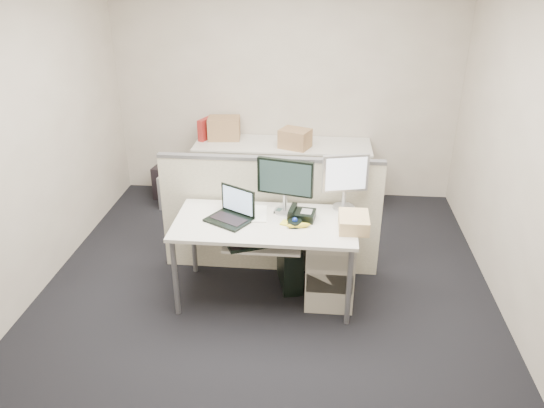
# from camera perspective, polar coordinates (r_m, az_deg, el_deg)

# --- Properties ---
(floor) EXTENTS (4.00, 4.50, 0.01)m
(floor) POSITION_cam_1_polar(r_m,az_deg,el_deg) (4.75, -0.71, -9.79)
(floor) COLOR black
(floor) RESTS_ON ground
(wall_back) EXTENTS (4.00, 0.02, 2.70)m
(wall_back) POSITION_cam_1_polar(r_m,az_deg,el_deg) (6.27, 1.44, 12.74)
(wall_back) COLOR beige
(wall_back) RESTS_ON ground
(wall_front) EXTENTS (4.00, 0.02, 2.70)m
(wall_front) POSITION_cam_1_polar(r_m,az_deg,el_deg) (2.17, -7.40, -14.86)
(wall_front) COLOR beige
(wall_front) RESTS_ON ground
(wall_left) EXTENTS (0.02, 4.50, 2.70)m
(wall_left) POSITION_cam_1_polar(r_m,az_deg,el_deg) (4.76, -25.66, 5.98)
(wall_left) COLOR beige
(wall_left) RESTS_ON ground
(wall_right) EXTENTS (0.02, 4.50, 2.70)m
(wall_right) POSITION_cam_1_polar(r_m,az_deg,el_deg) (4.39, 26.21, 4.35)
(wall_right) COLOR beige
(wall_right) RESTS_ON ground
(desk) EXTENTS (1.50, 0.75, 0.73)m
(desk) POSITION_cam_1_polar(r_m,az_deg,el_deg) (4.40, -0.76, -2.66)
(desk) COLOR silver
(desk) RESTS_ON floor
(keyboard_tray) EXTENTS (0.62, 0.32, 0.02)m
(keyboard_tray) POSITION_cam_1_polar(r_m,az_deg,el_deg) (4.26, -1.01, -4.33)
(keyboard_tray) COLOR silver
(keyboard_tray) RESTS_ON desk
(drawer_pedestal) EXTENTS (0.40, 0.55, 0.65)m
(drawer_pedestal) POSITION_cam_1_polar(r_m,az_deg,el_deg) (4.59, 6.22, -6.39)
(drawer_pedestal) COLOR #B3B099
(drawer_pedestal) RESTS_ON floor
(cubicle_partition) EXTENTS (2.00, 0.06, 1.10)m
(cubicle_partition) POSITION_cam_1_polar(r_m,az_deg,el_deg) (4.84, -0.19, -1.37)
(cubicle_partition) COLOR beige
(cubicle_partition) RESTS_ON floor
(back_counter) EXTENTS (2.00, 0.60, 0.72)m
(back_counter) POSITION_cam_1_polar(r_m,az_deg,el_deg) (6.27, 1.13, 3.23)
(back_counter) COLOR #B3B099
(back_counter) RESTS_ON floor
(monitor_main) EXTENTS (0.51, 0.29, 0.48)m
(monitor_main) POSITION_cam_1_polar(r_m,az_deg,el_deg) (4.43, 1.42, 1.92)
(monitor_main) COLOR black
(monitor_main) RESTS_ON desk
(monitor_small) EXTENTS (0.43, 0.28, 0.48)m
(monitor_small) POSITION_cam_1_polar(r_m,az_deg,el_deg) (4.54, 7.85, 2.32)
(monitor_small) COLOR #B7B7BC
(monitor_small) RESTS_ON desk
(laptop) EXTENTS (0.43, 0.40, 0.26)m
(laptop) POSITION_cam_1_polar(r_m,az_deg,el_deg) (4.33, -4.75, -0.32)
(laptop) COLOR black
(laptop) RESTS_ON desk
(trackball) EXTENTS (0.15, 0.15, 0.05)m
(trackball) POSITION_cam_1_polar(r_m,az_deg,el_deg) (4.29, 2.46, -2.08)
(trackball) COLOR black
(trackball) RESTS_ON desk
(desk_phone) EXTENTS (0.24, 0.20, 0.07)m
(desk_phone) POSITION_cam_1_polar(r_m,az_deg,el_deg) (4.40, 3.23, -1.19)
(desk_phone) COLOR black
(desk_phone) RESTS_ON desk
(paper_stack) EXTENTS (0.27, 0.33, 0.01)m
(paper_stack) POSITION_cam_1_polar(r_m,az_deg,el_deg) (4.48, -2.13, -1.05)
(paper_stack) COLOR white
(paper_stack) RESTS_ON desk
(sticky_pad) EXTENTS (0.11, 0.11, 0.01)m
(sticky_pad) POSITION_cam_1_polar(r_m,az_deg,el_deg) (4.33, 1.58, -2.05)
(sticky_pad) COLOR yellow
(sticky_pad) RESTS_ON desk
(travel_mug) EXTENTS (0.10, 0.10, 0.18)m
(travel_mug) POSITION_cam_1_polar(r_m,az_deg,el_deg) (4.57, -4.85, 0.59)
(travel_mug) COLOR black
(travel_mug) RESTS_ON desk
(banana) EXTENTS (0.20, 0.09, 0.04)m
(banana) POSITION_cam_1_polar(r_m,az_deg,el_deg) (4.27, 2.86, -2.30)
(banana) COLOR gold
(banana) RESTS_ON desk
(cellphone) EXTENTS (0.09, 0.12, 0.01)m
(cellphone) POSITION_cam_1_polar(r_m,az_deg,el_deg) (4.53, 0.76, -0.71)
(cellphone) COLOR black
(cellphone) RESTS_ON desk
(manila_folders) EXTENTS (0.24, 0.30, 0.11)m
(manila_folders) POSITION_cam_1_polar(r_m,az_deg,el_deg) (4.29, 8.78, -1.94)
(manila_folders) COLOR tan
(manila_folders) RESTS_ON desk
(keyboard) EXTENTS (0.47, 0.32, 0.02)m
(keyboard) POSITION_cam_1_polar(r_m,az_deg,el_deg) (4.22, -1.75, -4.29)
(keyboard) COLOR black
(keyboard) RESTS_ON keyboard_tray
(pc_tower_desk) EXTENTS (0.26, 0.46, 0.40)m
(pc_tower_desk) POSITION_cam_1_polar(r_m,az_deg,el_deg) (4.79, 1.92, -6.53)
(pc_tower_desk) COLOR black
(pc_tower_desk) RESTS_ON floor
(pc_tower_spare_dark) EXTENTS (0.24, 0.45, 0.40)m
(pc_tower_spare_dark) POSITION_cam_1_polar(r_m,az_deg,el_deg) (6.68, -11.34, 2.67)
(pc_tower_spare_dark) COLOR black
(pc_tower_spare_dark) RESTS_ON floor
(pc_tower_spare_silver) EXTENTS (0.24, 0.45, 0.40)m
(pc_tower_spare_silver) POSITION_cam_1_polar(r_m,az_deg,el_deg) (6.40, -10.68, 1.71)
(pc_tower_spare_silver) COLOR #B7B7BC
(pc_tower_spare_silver) RESTS_ON floor
(cardboard_box_left) EXTENTS (0.39, 0.31, 0.27)m
(cardboard_box_left) POSITION_cam_1_polar(r_m,az_deg,el_deg) (6.30, -5.17, 8.05)
(cardboard_box_left) COLOR #997A4B
(cardboard_box_left) RESTS_ON back_counter
(cardboard_box_right) EXTENTS (0.39, 0.35, 0.23)m
(cardboard_box_right) POSITION_cam_1_polar(r_m,az_deg,el_deg) (5.98, 2.50, 6.95)
(cardboard_box_right) COLOR #997A4B
(cardboard_box_right) RESTS_ON back_counter
(red_binder) EXTENTS (0.18, 0.29, 0.27)m
(red_binder) POSITION_cam_1_polar(r_m,az_deg,el_deg) (6.32, -7.01, 8.00)
(red_binder) COLOR maroon
(red_binder) RESTS_ON back_counter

